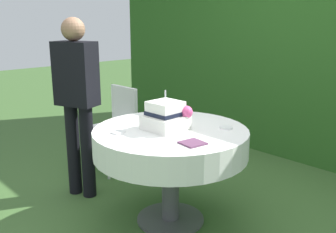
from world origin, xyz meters
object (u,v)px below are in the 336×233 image
serving_plate_near (118,132)px  serving_plate_far (155,117)px  garden_chair (117,120)px  napkin_stack (193,143)px  cake_table (171,143)px  standing_person (77,96)px  wedding_cake (167,116)px  serving_plate_left (226,128)px

serving_plate_near → serving_plate_far: (-0.14, 0.48, 0.00)m
garden_chair → napkin_stack: bearing=-16.8°
cake_table → serving_plate_near: serving_plate_near is taller
napkin_stack → standing_person: size_ratio=0.09×
garden_chair → serving_plate_near: bearing=-34.8°
wedding_cake → standing_person: size_ratio=0.19×
serving_plate_near → garden_chair: bearing=145.2°
wedding_cake → garden_chair: (-1.16, 0.36, -0.33)m
serving_plate_near → serving_plate_far: 0.50m
napkin_stack → cake_table: bearing=160.0°
serving_plate_far → serving_plate_left: same height
wedding_cake → serving_plate_far: bearing=154.0°
cake_table → standing_person: (-0.90, -0.27, 0.27)m
serving_plate_left → wedding_cake: bearing=-130.2°
serving_plate_near → napkin_stack: same height
cake_table → standing_person: bearing=-163.2°
cake_table → garden_chair: garden_chair is taller
serving_plate_far → garden_chair: size_ratio=0.16×
standing_person → napkin_stack: bearing=6.5°
cake_table → wedding_cake: size_ratio=3.83×
napkin_stack → garden_chair: bearing=163.2°
serving_plate_left → standing_person: bearing=-153.1°
wedding_cake → napkin_stack: bearing=-15.9°
serving_plate_left → standing_person: size_ratio=0.06×
wedding_cake → napkin_stack: 0.40m
cake_table → garden_chair: (-1.18, 0.34, -0.11)m
serving_plate_far → standing_person: (-0.57, -0.40, 0.15)m
wedding_cake → garden_chair: 1.26m
serving_plate_near → standing_person: 0.73m
napkin_stack → wedding_cake: bearing=164.1°
cake_table → napkin_stack: size_ratio=7.93×
serving_plate_near → garden_chair: (-0.99, 0.68, -0.24)m
napkin_stack → standing_person: bearing=-173.5°
napkin_stack → serving_plate_left: bearing=99.9°
garden_chair → standing_person: 0.77m
napkin_stack → standing_person: 1.28m
wedding_cake → serving_plate_far: 0.36m
napkin_stack → garden_chair: size_ratio=0.17×
napkin_stack → serving_plate_near: bearing=-158.1°
garden_chair → standing_person: (0.28, -0.61, 0.39)m
wedding_cake → serving_plate_far: size_ratio=2.12×
wedding_cake → serving_plate_left: (0.29, 0.35, -0.09)m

